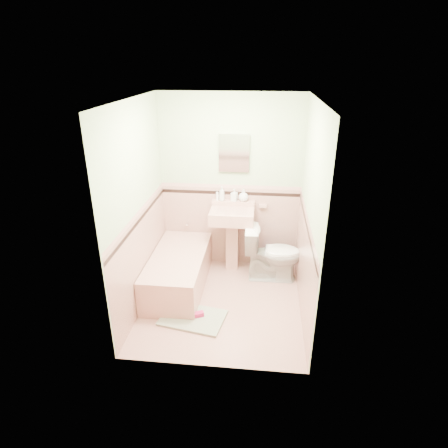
# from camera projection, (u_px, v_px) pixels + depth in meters

# --- Properties ---
(floor) EXTENTS (2.20, 2.20, 0.00)m
(floor) POSITION_uv_depth(u_px,v_px,m) (222.00, 303.00, 4.88)
(floor) COLOR tan
(floor) RESTS_ON ground
(ceiling) EXTENTS (2.20, 2.20, 0.00)m
(ceiling) POSITION_uv_depth(u_px,v_px,m) (221.00, 100.00, 3.88)
(ceiling) COLOR white
(ceiling) RESTS_ON ground
(wall_back) EXTENTS (2.50, 0.00, 2.50)m
(wall_back) POSITION_uv_depth(u_px,v_px,m) (230.00, 184.00, 5.38)
(wall_back) COLOR #F2E1C5
(wall_back) RESTS_ON ground
(wall_front) EXTENTS (2.50, 0.00, 2.50)m
(wall_front) POSITION_uv_depth(u_px,v_px,m) (208.00, 259.00, 3.38)
(wall_front) COLOR #F2E1C5
(wall_front) RESTS_ON ground
(wall_left) EXTENTS (0.00, 2.50, 2.50)m
(wall_left) POSITION_uv_depth(u_px,v_px,m) (138.00, 209.00, 4.48)
(wall_left) COLOR #F2E1C5
(wall_left) RESTS_ON ground
(wall_right) EXTENTS (0.00, 2.50, 2.50)m
(wall_right) POSITION_uv_depth(u_px,v_px,m) (310.00, 216.00, 4.28)
(wall_right) COLOR #F2E1C5
(wall_right) RESTS_ON ground
(wainscot_back) EXTENTS (2.00, 0.00, 2.00)m
(wainscot_back) POSITION_uv_depth(u_px,v_px,m) (230.00, 226.00, 5.63)
(wainscot_back) COLOR tan
(wainscot_back) RESTS_ON ground
(wainscot_front) EXTENTS (2.00, 0.00, 2.00)m
(wainscot_front) POSITION_uv_depth(u_px,v_px,m) (209.00, 318.00, 3.65)
(wainscot_front) COLOR tan
(wainscot_front) RESTS_ON ground
(wainscot_left) EXTENTS (0.00, 2.20, 2.20)m
(wainscot_left) POSITION_uv_depth(u_px,v_px,m) (143.00, 258.00, 4.74)
(wainscot_left) COLOR tan
(wainscot_left) RESTS_ON ground
(wainscot_right) EXTENTS (0.00, 2.20, 2.20)m
(wainscot_right) POSITION_uv_depth(u_px,v_px,m) (304.00, 266.00, 4.54)
(wainscot_right) COLOR tan
(wainscot_right) RESTS_ON ground
(accent_back) EXTENTS (2.00, 0.00, 2.00)m
(accent_back) POSITION_uv_depth(u_px,v_px,m) (230.00, 193.00, 5.42)
(accent_back) COLOR black
(accent_back) RESTS_ON ground
(accent_front) EXTENTS (2.00, 0.00, 2.00)m
(accent_front) POSITION_uv_depth(u_px,v_px,m) (208.00, 271.00, 3.45)
(accent_front) COLOR black
(accent_front) RESTS_ON ground
(accent_left) EXTENTS (0.00, 2.20, 2.20)m
(accent_left) POSITION_uv_depth(u_px,v_px,m) (140.00, 220.00, 4.53)
(accent_left) COLOR black
(accent_left) RESTS_ON ground
(accent_right) EXTENTS (0.00, 2.20, 2.20)m
(accent_right) POSITION_uv_depth(u_px,v_px,m) (307.00, 227.00, 4.34)
(accent_right) COLOR black
(accent_right) RESTS_ON ground
(cap_back) EXTENTS (2.00, 0.00, 2.00)m
(cap_back) POSITION_uv_depth(u_px,v_px,m) (230.00, 186.00, 5.38)
(cap_back) COLOR tan
(cap_back) RESTS_ON ground
(cap_front) EXTENTS (2.00, 0.00, 2.00)m
(cap_front) POSITION_uv_depth(u_px,v_px,m) (208.00, 261.00, 3.41)
(cap_front) COLOR tan
(cap_front) RESTS_ON ground
(cap_left) EXTENTS (0.00, 2.20, 2.20)m
(cap_left) POSITION_uv_depth(u_px,v_px,m) (139.00, 212.00, 4.49)
(cap_left) COLOR tan
(cap_left) RESTS_ON ground
(cap_right) EXTENTS (0.00, 2.20, 2.20)m
(cap_right) POSITION_uv_depth(u_px,v_px,m) (308.00, 219.00, 4.30)
(cap_right) COLOR tan
(cap_right) RESTS_ON ground
(bathtub) EXTENTS (0.70, 1.50, 0.45)m
(bathtub) POSITION_uv_depth(u_px,v_px,m) (179.00, 272.00, 5.15)
(bathtub) COLOR tan
(bathtub) RESTS_ON floor
(tub_faucet) EXTENTS (0.04, 0.12, 0.04)m
(tub_faucet) POSITION_uv_depth(u_px,v_px,m) (188.00, 223.00, 5.65)
(tub_faucet) COLOR silver
(tub_faucet) RESTS_ON wall_back
(sink) EXTENTS (0.61, 0.50, 0.96)m
(sink) POSITION_uv_depth(u_px,v_px,m) (232.00, 240.00, 5.47)
(sink) COLOR tan
(sink) RESTS_ON floor
(sink_faucet) EXTENTS (0.02, 0.02, 0.10)m
(sink_faucet) POSITION_uv_depth(u_px,v_px,m) (233.00, 206.00, 5.41)
(sink_faucet) COLOR silver
(sink_faucet) RESTS_ON sink
(medicine_cabinet) EXTENTS (0.41, 0.04, 0.51)m
(medicine_cabinet) POSITION_uv_depth(u_px,v_px,m) (234.00, 153.00, 5.17)
(medicine_cabinet) COLOR white
(medicine_cabinet) RESTS_ON wall_back
(soap_dish) EXTENTS (0.11, 0.06, 0.04)m
(soap_dish) POSITION_uv_depth(u_px,v_px,m) (263.00, 206.00, 5.42)
(soap_dish) COLOR tan
(soap_dish) RESTS_ON wall_back
(soap_bottle_left) EXTENTS (0.09, 0.09, 0.21)m
(soap_bottle_left) POSITION_uv_depth(u_px,v_px,m) (222.00, 193.00, 5.39)
(soap_bottle_left) COLOR #B2B2B2
(soap_bottle_left) RESTS_ON sink
(soap_bottle_mid) EXTENTS (0.10, 0.10, 0.18)m
(soap_bottle_mid) POSITION_uv_depth(u_px,v_px,m) (234.00, 195.00, 5.38)
(soap_bottle_mid) COLOR #B2B2B2
(soap_bottle_mid) RESTS_ON sink
(soap_bottle_right) EXTENTS (0.16, 0.16, 0.17)m
(soap_bottle_right) POSITION_uv_depth(u_px,v_px,m) (243.00, 195.00, 5.36)
(soap_bottle_right) COLOR #B2B2B2
(soap_bottle_right) RESTS_ON sink
(tube) EXTENTS (0.05, 0.05, 0.12)m
(tube) POSITION_uv_depth(u_px,v_px,m) (217.00, 196.00, 5.41)
(tube) COLOR white
(tube) RESTS_ON sink
(toilet) EXTENTS (0.78, 0.45, 0.79)m
(toilet) POSITION_uv_depth(u_px,v_px,m) (273.00, 253.00, 5.28)
(toilet) COLOR white
(toilet) RESTS_ON floor
(bucket) EXTENTS (0.26, 0.26, 0.24)m
(bucket) POSITION_uv_depth(u_px,v_px,m) (265.00, 263.00, 5.59)
(bucket) COLOR #091BBE
(bucket) RESTS_ON floor
(bath_mat) EXTENTS (0.83, 0.63, 0.03)m
(bath_mat) POSITION_uv_depth(u_px,v_px,m) (193.00, 318.00, 4.58)
(bath_mat) COLOR gray
(bath_mat) RESTS_ON floor
(shoe) EXTENTS (0.15, 0.11, 0.05)m
(shoe) POSITION_uv_depth(u_px,v_px,m) (198.00, 314.00, 4.57)
(shoe) COLOR #BF1E59
(shoe) RESTS_ON bath_mat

